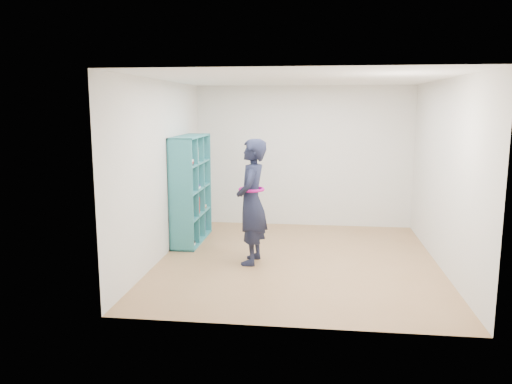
# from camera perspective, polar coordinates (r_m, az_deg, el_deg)

# --- Properties ---
(floor) EXTENTS (4.50, 4.50, 0.00)m
(floor) POSITION_cam_1_polar(r_m,az_deg,el_deg) (7.39, 4.74, -7.79)
(floor) COLOR #987045
(floor) RESTS_ON ground
(ceiling) EXTENTS (4.50, 4.50, 0.00)m
(ceiling) POSITION_cam_1_polar(r_m,az_deg,el_deg) (7.06, 5.05, 12.76)
(ceiling) COLOR white
(ceiling) RESTS_ON wall_back
(wall_left) EXTENTS (0.02, 4.50, 2.60)m
(wall_left) POSITION_cam_1_polar(r_m,az_deg,el_deg) (7.46, -10.67, 2.46)
(wall_left) COLOR silver
(wall_left) RESTS_ON floor
(wall_right) EXTENTS (0.02, 4.50, 2.60)m
(wall_right) POSITION_cam_1_polar(r_m,az_deg,el_deg) (7.31, 20.75, 1.85)
(wall_right) COLOR silver
(wall_right) RESTS_ON floor
(wall_back) EXTENTS (4.00, 0.02, 2.60)m
(wall_back) POSITION_cam_1_polar(r_m,az_deg,el_deg) (9.34, 5.43, 4.05)
(wall_back) COLOR silver
(wall_back) RESTS_ON floor
(wall_front) EXTENTS (4.00, 0.02, 2.60)m
(wall_front) POSITION_cam_1_polar(r_m,az_deg,el_deg) (4.89, 3.85, -1.21)
(wall_front) COLOR silver
(wall_front) RESTS_ON floor
(bookshelf) EXTENTS (0.38, 1.32, 1.76)m
(bookshelf) POSITION_cam_1_polar(r_m,az_deg,el_deg) (8.29, -7.63, 0.20)
(bookshelf) COLOR teal
(bookshelf) RESTS_ON floor
(person) EXTENTS (0.47, 0.68, 1.78)m
(person) POSITION_cam_1_polar(r_m,az_deg,el_deg) (7.05, -0.51, -1.12)
(person) COLOR black
(person) RESTS_ON floor
(smartphone) EXTENTS (0.02, 0.11, 0.15)m
(smartphone) POSITION_cam_1_polar(r_m,az_deg,el_deg) (7.14, -1.60, -0.04)
(smartphone) COLOR silver
(smartphone) RESTS_ON person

